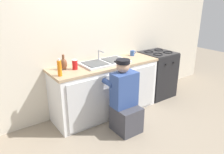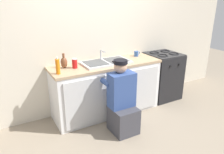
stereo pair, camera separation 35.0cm
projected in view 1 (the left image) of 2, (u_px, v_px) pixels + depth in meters
ground_plane at (115, 119)px, 3.68m from camera, size 12.00×12.00×0.00m
back_wall at (93, 39)px, 3.74m from camera, size 6.00×0.10×2.50m
counter_cabinet at (106, 90)px, 3.75m from camera, size 1.83×0.62×0.86m
countertop at (105, 65)px, 3.60m from camera, size 1.87×0.62×0.04m
sink_double_basin at (105, 62)px, 3.59m from camera, size 0.80×0.44×0.19m
stove_range at (157, 74)px, 4.43m from camera, size 0.61×0.62×0.92m
plumber_person at (125, 102)px, 3.24m from camera, size 0.42×0.61×1.10m
vase_decorative at (64, 64)px, 3.26m from camera, size 0.10×0.10×0.23m
soda_cup_red at (75, 65)px, 3.28m from camera, size 0.08×0.08×0.15m
soap_bottle_orange at (60, 68)px, 2.99m from camera, size 0.06×0.06×0.25m
coffee_mug at (132, 53)px, 4.05m from camera, size 0.13×0.08×0.09m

